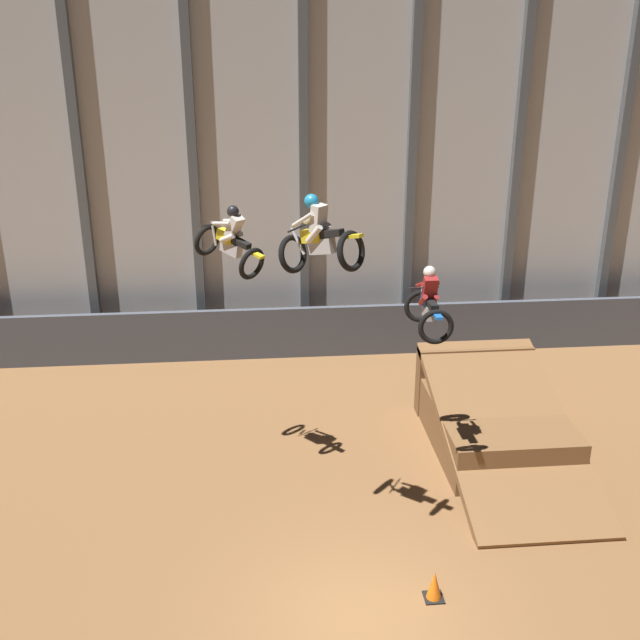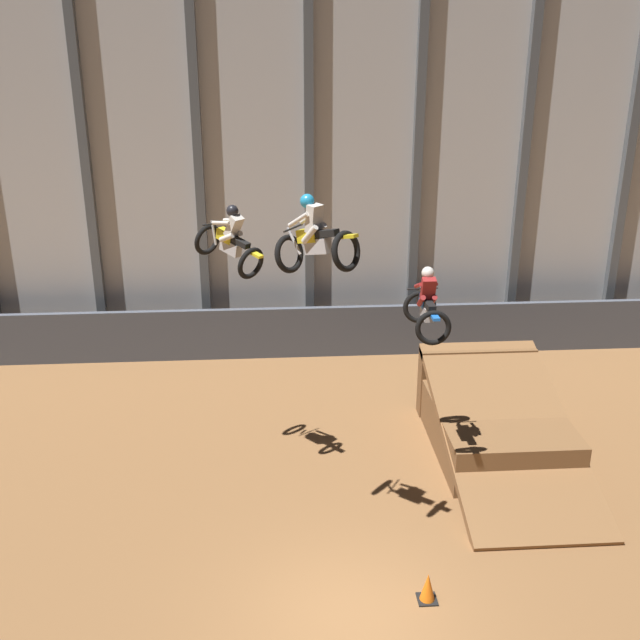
{
  "view_description": "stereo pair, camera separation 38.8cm",
  "coord_description": "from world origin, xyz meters",
  "px_view_note": "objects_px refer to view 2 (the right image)",
  "views": [
    {
      "loc": [
        -1.64,
        -10.39,
        9.69
      ],
      "look_at": [
        -0.13,
        5.94,
        3.44
      ],
      "focal_mm": 42.0,
      "sensor_mm": 36.0,
      "label": 1
    },
    {
      "loc": [
        -1.26,
        -10.43,
        9.69
      ],
      "look_at": [
        -0.13,
        5.94,
        3.44
      ],
      "focal_mm": 42.0,
      "sensor_mm": 36.0,
      "label": 2
    }
  ],
  "objects_px": {
    "rider_bike_left_air": "(230,242)",
    "traffic_cone_near_ramp": "(428,588)",
    "dirt_ramp": "(494,421)",
    "rider_bike_right_air": "(427,307)",
    "rider_bike_center_air": "(315,240)"
  },
  "relations": [
    {
      "from": "dirt_ramp",
      "to": "rider_bike_right_air",
      "type": "distance_m",
      "value": 4.8
    },
    {
      "from": "rider_bike_left_air",
      "to": "rider_bike_right_air",
      "type": "distance_m",
      "value": 4.49
    },
    {
      "from": "dirt_ramp",
      "to": "rider_bike_left_air",
      "type": "distance_m",
      "value": 7.96
    },
    {
      "from": "rider_bike_left_air",
      "to": "rider_bike_center_air",
      "type": "distance_m",
      "value": 3.37
    },
    {
      "from": "rider_bike_left_air",
      "to": "traffic_cone_near_ramp",
      "type": "height_order",
      "value": "rider_bike_left_air"
    },
    {
      "from": "traffic_cone_near_ramp",
      "to": "rider_bike_right_air",
      "type": "bearing_deg",
      "value": 82.19
    },
    {
      "from": "rider_bike_right_air",
      "to": "traffic_cone_near_ramp",
      "type": "bearing_deg",
      "value": -97.69
    },
    {
      "from": "dirt_ramp",
      "to": "traffic_cone_near_ramp",
      "type": "relative_size",
      "value": 10.7
    },
    {
      "from": "rider_bike_center_air",
      "to": "traffic_cone_near_ramp",
      "type": "relative_size",
      "value": 2.88
    },
    {
      "from": "rider_bike_left_air",
      "to": "rider_bike_right_air",
      "type": "xyz_separation_m",
      "value": [
        4.06,
        -1.61,
        -1.03
      ]
    },
    {
      "from": "dirt_ramp",
      "to": "rider_bike_center_air",
      "type": "distance_m",
      "value": 7.89
    },
    {
      "from": "dirt_ramp",
      "to": "rider_bike_left_air",
      "type": "height_order",
      "value": "rider_bike_left_air"
    },
    {
      "from": "dirt_ramp",
      "to": "rider_bike_center_air",
      "type": "bearing_deg",
      "value": -146.26
    },
    {
      "from": "rider_bike_left_air",
      "to": "rider_bike_center_air",
      "type": "bearing_deg",
      "value": -104.59
    },
    {
      "from": "rider_bike_right_air",
      "to": "traffic_cone_near_ramp",
      "type": "relative_size",
      "value": 3.0
    }
  ]
}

